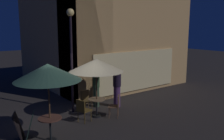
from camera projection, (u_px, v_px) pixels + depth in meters
name	position (u px, v px, depth m)	size (l,w,h in m)	color
ground_plane	(65.00, 124.00, 9.28)	(60.00, 60.00, 0.00)	#2B2624
cafe_building	(92.00, 8.00, 14.07)	(7.90, 8.40, 9.21)	tan
street_lamp_near_corner	(71.00, 43.00, 10.07)	(0.31, 0.31, 4.30)	black
menu_sandwich_board	(24.00, 126.00, 7.93)	(0.81, 0.77, 0.88)	black
cafe_table_0	(97.00, 104.00, 9.93)	(0.68, 0.68, 0.74)	black
cafe_table_1	(50.00, 124.00, 7.77)	(0.74, 0.74, 0.78)	black
patio_umbrella_0	(96.00, 65.00, 9.65)	(2.14, 2.14, 2.36)	black
patio_umbrella_1	(48.00, 72.00, 7.48)	(2.04, 2.04, 2.50)	black
cafe_chair_0	(116.00, 104.00, 9.84)	(0.60, 0.60, 0.91)	brown
cafe_chair_1	(86.00, 99.00, 10.62)	(0.39, 0.39, 0.89)	brown
cafe_chair_2	(83.00, 109.00, 9.29)	(0.54, 0.54, 0.90)	brown
patron_standing_0	(117.00, 88.00, 11.09)	(0.36, 0.36, 1.74)	#553263
patron_standing_1	(96.00, 88.00, 11.09)	(0.31, 0.31, 1.70)	#2F4230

